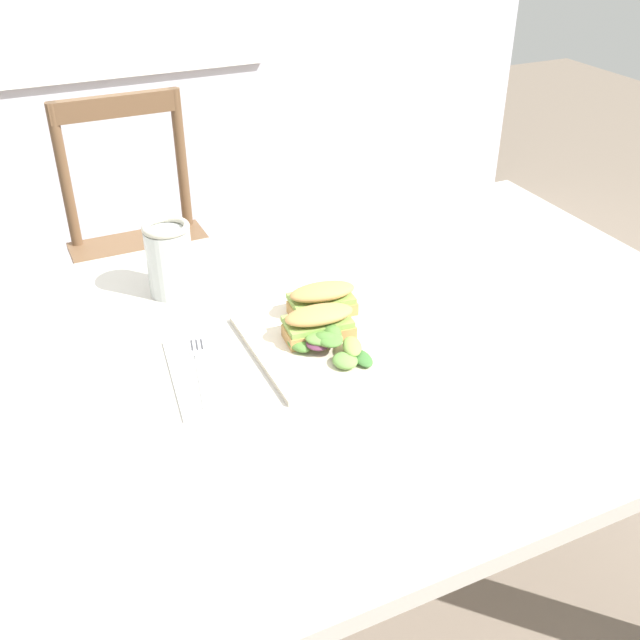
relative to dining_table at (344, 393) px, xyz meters
name	(u,v)px	position (x,y,z in m)	size (l,w,h in m)	color
dining_table	(344,393)	(0.00, 0.00, 0.00)	(1.39, 0.95, 0.74)	#BCB7AD
chair_wooden_far	(145,252)	(-0.12, 1.05, -0.18)	(0.40, 0.40, 0.87)	brown
plate_lunch	(330,339)	(-0.02, 0.01, 0.12)	(0.26, 0.26, 0.01)	beige
sandwich_half_front	(319,323)	(-0.04, 0.02, 0.15)	(0.12, 0.07, 0.06)	tan
sandwich_half_back	(322,299)	(0.00, 0.08, 0.15)	(0.12, 0.07, 0.06)	tan
salad_mixed_greens	(328,342)	(-0.04, -0.03, 0.14)	(0.11, 0.16, 0.03)	#6B9E47
napkin_folded	(202,374)	(-0.25, 0.01, 0.11)	(0.09, 0.22, 0.00)	white
fork_on_napkin	(200,366)	(-0.24, 0.03, 0.12)	(0.06, 0.18, 0.00)	silver
mason_jar_iced_tea	(170,262)	(-0.22, 0.28, 0.17)	(0.09, 0.09, 0.14)	gold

